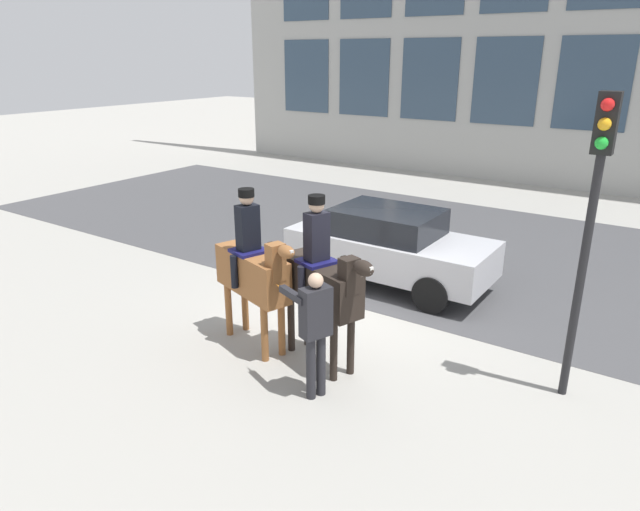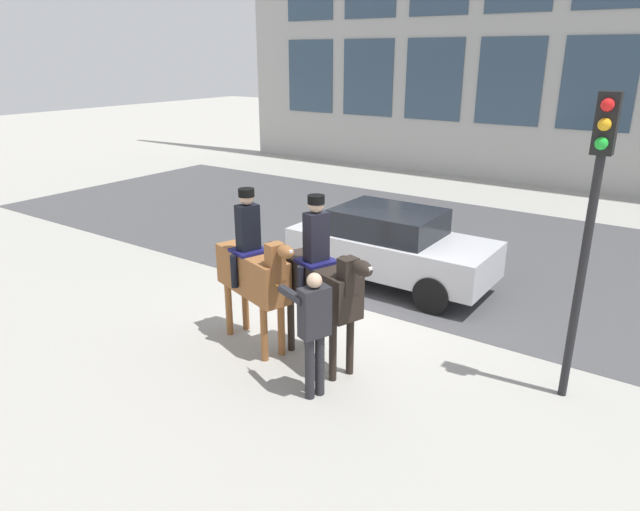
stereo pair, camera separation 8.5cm
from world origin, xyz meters
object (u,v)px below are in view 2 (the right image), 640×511
(pedestrian_bystander, at_px, (313,325))
(traffic_light, at_px, (593,204))
(mounted_horse_lead, at_px, (253,269))
(street_car_near_lane, at_px, (391,246))
(mounted_horse_companion, at_px, (321,281))

(pedestrian_bystander, distance_m, traffic_light, 3.76)
(mounted_horse_lead, height_order, street_car_near_lane, mounted_horse_lead)
(pedestrian_bystander, bearing_deg, mounted_horse_lead, -0.35)
(mounted_horse_companion, xyz_separation_m, traffic_light, (3.21, 1.16, 1.36))
(mounted_horse_lead, distance_m, mounted_horse_companion, 1.17)
(mounted_horse_companion, relative_size, pedestrian_bystander, 1.43)
(street_car_near_lane, xyz_separation_m, traffic_light, (3.84, -2.19, 1.88))
(street_car_near_lane, height_order, traffic_light, traffic_light)
(street_car_near_lane, bearing_deg, pedestrian_bystander, -75.56)
(pedestrian_bystander, relative_size, street_car_near_lane, 0.45)
(pedestrian_bystander, xyz_separation_m, traffic_light, (2.77, 1.95, 1.62))
(pedestrian_bystander, height_order, traffic_light, traffic_light)
(mounted_horse_lead, distance_m, pedestrian_bystander, 1.74)
(mounted_horse_companion, distance_m, street_car_near_lane, 3.45)
(traffic_light, bearing_deg, mounted_horse_lead, -163.51)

